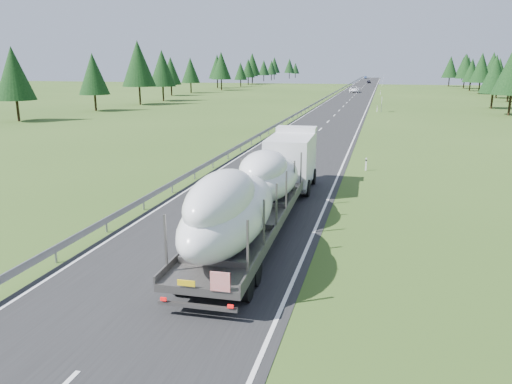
% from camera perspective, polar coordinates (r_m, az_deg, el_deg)
% --- Properties ---
extents(road_surface, '(10.00, 400.00, 0.02)m').
position_cam_1_polar(road_surface, '(109.31, 10.38, 10.03)').
color(road_surface, black).
rests_on(road_surface, ground).
extents(guardrail, '(0.10, 400.00, 0.76)m').
position_cam_1_polar(guardrail, '(109.70, 7.58, 10.46)').
color(guardrail, slate).
rests_on(guardrail, ground).
extents(marker_posts, '(0.13, 350.08, 1.00)m').
position_cam_1_polar(marker_posts, '(163.93, 14.12, 11.43)').
color(marker_posts, silver).
rests_on(marker_posts, ground).
extents(highway_sign, '(0.08, 0.90, 2.60)m').
position_cam_1_polar(highway_sign, '(88.97, 14.18, 10.03)').
color(highway_sign, slate).
rests_on(highway_sign, ground).
extents(tree_line_left, '(14.88, 312.41, 12.52)m').
position_cam_1_polar(tree_line_left, '(142.80, -7.43, 13.85)').
color(tree_line_left, black).
rests_on(tree_line_left, ground).
extents(boat_truck, '(3.32, 21.01, 4.27)m').
position_cam_1_polar(boat_truck, '(24.44, 0.53, 0.83)').
color(boat_truck, silver).
rests_on(boat_truck, ground).
extents(distant_van, '(2.82, 5.94, 1.64)m').
position_cam_1_polar(distant_van, '(148.09, 11.17, 11.41)').
color(distant_van, white).
rests_on(distant_van, ground).
extents(distant_car_dark, '(1.88, 3.98, 1.31)m').
position_cam_1_polar(distant_car_dark, '(219.39, 12.77, 12.20)').
color(distant_car_dark, black).
rests_on(distant_car_dark, ground).
extents(distant_car_blue, '(1.58, 4.12, 1.34)m').
position_cam_1_polar(distant_car_blue, '(286.13, 12.40, 12.68)').
color(distant_car_blue, '#1B2B4C').
rests_on(distant_car_blue, ground).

